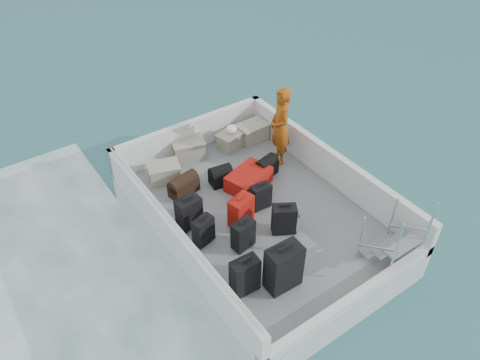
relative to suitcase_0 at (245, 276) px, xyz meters
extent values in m
plane|color=#175253|center=(1.21, 1.29, -0.95)|extent=(160.00, 160.00, 0.00)
cube|color=silver|center=(1.21, 1.29, -0.65)|extent=(3.60, 5.00, 0.60)
cube|color=slate|center=(1.21, 1.29, -0.34)|extent=(3.30, 4.70, 0.02)
cube|color=white|center=(-0.52, 1.29, 0.02)|extent=(0.14, 5.00, 0.70)
cube|color=white|center=(2.94, 1.29, 0.02)|extent=(0.14, 5.00, 0.70)
cube|color=white|center=(1.21, 3.72, 0.02)|extent=(3.60, 0.14, 0.70)
cube|color=white|center=(1.21, -1.14, -0.23)|extent=(3.60, 0.14, 0.20)
cylinder|color=silver|center=(-0.52, 1.29, 0.42)|extent=(0.04, 4.80, 0.04)
cube|color=black|center=(0.00, 0.00, 0.00)|extent=(0.44, 0.27, 0.67)
cube|color=black|center=(0.01, 1.23, -0.06)|extent=(0.40, 0.28, 0.54)
cube|color=black|center=(0.01, 1.70, -0.02)|extent=(0.45, 0.29, 0.62)
cube|color=black|center=(0.54, -0.26, 0.08)|extent=(0.56, 0.34, 0.83)
cube|color=black|center=(0.50, 0.75, -0.05)|extent=(0.41, 0.28, 0.57)
cube|color=#9F160C|center=(0.78, 1.22, -0.03)|extent=(0.49, 0.36, 0.61)
cube|color=black|center=(1.29, 0.64, -0.05)|extent=(0.48, 0.43, 0.58)
cube|color=black|center=(1.34, 1.37, -0.07)|extent=(0.38, 0.23, 0.52)
cube|color=#9F160C|center=(1.51, 1.99, -0.16)|extent=(0.99, 0.80, 0.34)
cube|color=gray|center=(0.25, 3.10, -0.16)|extent=(0.67, 0.55, 0.35)
cube|color=gray|center=(1.03, 3.49, -0.14)|extent=(0.73, 0.59, 0.38)
cube|color=gray|center=(1.98, 3.28, -0.16)|extent=(0.64, 0.51, 0.34)
cube|color=gray|center=(2.51, 3.24, -0.15)|extent=(0.63, 0.45, 0.37)
ellipsoid|color=yellow|center=(2.01, 3.49, -0.22)|extent=(0.28, 0.26, 0.22)
ellipsoid|color=white|center=(1.98, 3.28, 0.10)|extent=(0.24, 0.24, 0.18)
imported|color=orange|center=(2.51, 2.32, 0.50)|extent=(0.58, 0.72, 1.67)
camera|label=1|loc=(-2.64, -3.65, 5.66)|focal=35.00mm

